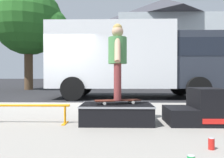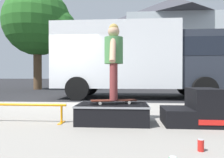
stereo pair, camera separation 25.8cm
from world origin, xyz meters
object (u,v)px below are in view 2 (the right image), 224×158
skate_box (113,113)px  skateboard (114,101)px  kicker_ramp (195,109)px  street_tree_main (41,24)px  grind_rail (26,108)px  skater_kid (114,55)px  box_truck (139,58)px  soda_can_b (201,145)px

skate_box → skateboard: size_ratio=1.50×
kicker_ramp → street_tree_main: street_tree_main is taller
grind_rail → street_tree_main: size_ratio=0.20×
skater_kid → box_truck: size_ratio=0.19×
grind_rail → soda_can_b: size_ratio=11.14×
skater_kid → soda_can_b: (1.02, -1.31, -1.10)m
skate_box → grind_rail: size_ratio=0.86×
grind_rail → street_tree_main: 12.33m
kicker_ramp → street_tree_main: size_ratio=0.13×
kicker_ramp → skateboard: bearing=178.5°
kicker_ramp → box_truck: bearing=96.9°
skate_box → street_tree_main: 12.89m
kicker_ramp → skater_kid: skater_kid is taller
soda_can_b → kicker_ramp: bearing=75.2°
skate_box → grind_rail: grind_rail is taller
grind_rail → skater_kid: (1.51, 0.10, 0.92)m
street_tree_main → skate_box: bearing=-61.6°
kicker_ramp → skateboard: 1.36m
skater_kid → box_truck: (0.69, 5.42, 0.42)m
skater_kid → street_tree_main: street_tree_main is taller
skateboard → street_tree_main: size_ratio=0.11×
grind_rail → skateboard: bearing=3.9°
grind_rail → skateboard: (1.51, 0.10, 0.14)m
skater_kid → street_tree_main: bearing=118.5°
kicker_ramp → box_truck: box_truck is taller
skater_kid → soda_can_b: 1.99m
kicker_ramp → grind_rail: 2.86m
street_tree_main → skateboard: bearing=-61.5°
skate_box → kicker_ramp: size_ratio=1.35×
skate_box → street_tree_main: size_ratio=0.17×
grind_rail → soda_can_b: bearing=-25.5°
box_truck → street_tree_main: 8.82m
street_tree_main → soda_can_b: bearing=-60.4°
skater_kid → grind_rail: bearing=-176.1°
kicker_ramp → soda_can_b: 1.33m
skate_box → street_tree_main: (-5.78, 10.71, 4.26)m
kicker_ramp → soda_can_b: size_ratio=7.08×
skateboard → box_truck: 5.60m
skater_kid → street_tree_main: size_ratio=0.19×
skate_box → box_truck: box_truck is taller
grind_rail → skateboard: size_ratio=1.74×
skateboard → skater_kid: 0.78m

